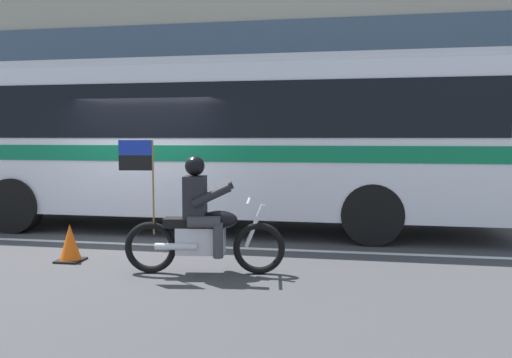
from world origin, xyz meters
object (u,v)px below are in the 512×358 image
at_px(fire_hydrant, 73,184).
at_px(traffic_cone, 70,244).
at_px(transit_bus, 210,134).
at_px(motorcycle_with_rider, 202,224).

height_order(fire_hydrant, traffic_cone, fire_hydrant).
bearing_deg(fire_hydrant, traffic_cone, -60.78).
bearing_deg(transit_bus, fire_hydrant, 147.40).
height_order(transit_bus, fire_hydrant, transit_bus).
relative_size(motorcycle_with_rider, fire_hydrant, 2.91).
distance_m(transit_bus, motorcycle_with_rider, 3.67).
bearing_deg(motorcycle_with_rider, traffic_cone, 171.71).
distance_m(transit_bus, traffic_cone, 3.70).
relative_size(transit_bus, fire_hydrant, 15.14).
relative_size(transit_bus, traffic_cone, 20.65).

